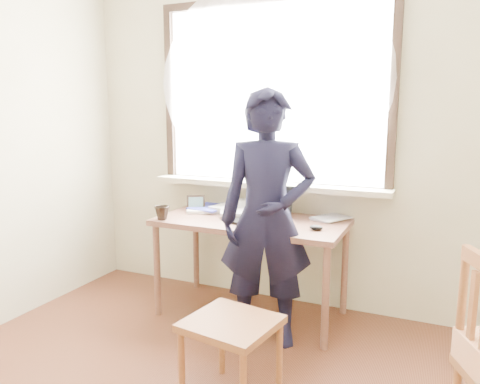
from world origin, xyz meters
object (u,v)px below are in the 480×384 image
at_px(desk, 251,230).
at_px(laptop, 264,214).
at_px(mug_dark, 162,213).
at_px(work_chair, 231,333).
at_px(mug_white, 241,205).
at_px(person, 267,219).

xyz_separation_m(desk, laptop, (0.10, -0.03, 0.13)).
relative_size(mug_dark, work_chair, 0.22).
relative_size(laptop, mug_dark, 3.76).
relative_size(mug_white, person, 0.07).
relative_size(mug_white, mug_dark, 1.07).
bearing_deg(person, desk, 109.67).
bearing_deg(laptop, mug_white, 138.13).
bearing_deg(laptop, person, -64.80).
relative_size(mug_dark, person, 0.07).
distance_m(work_chair, person, 0.81).
distance_m(mug_white, work_chair, 1.37).
distance_m(desk, work_chair, 1.07).
height_order(desk, person, person).
bearing_deg(desk, mug_dark, -155.61).
bearing_deg(mug_dark, desk, 24.39).
bearing_deg(work_chair, laptop, 101.85).
distance_m(desk, laptop, 0.17).
bearing_deg(laptop, desk, 164.91).
xyz_separation_m(desk, person, (0.24, -0.32, 0.17)).
bearing_deg(desk, work_chair, -72.85).
distance_m(mug_dark, work_chair, 1.21).
height_order(desk, laptop, laptop).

